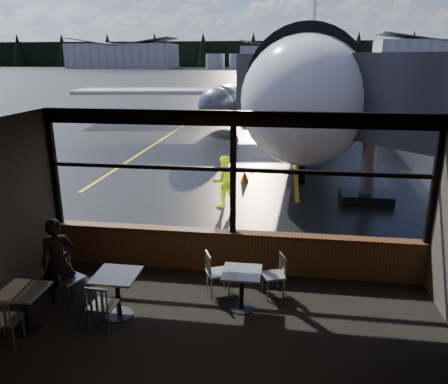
% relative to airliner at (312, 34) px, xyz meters
% --- Properties ---
extents(ground_plane, '(520.00, 520.00, 0.00)m').
position_rel_airliner_xyz_m(ground_plane, '(-2.39, 99.61, -5.88)').
color(ground_plane, black).
rests_on(ground_plane, ground).
extents(carpet_floor, '(8.00, 6.00, 0.01)m').
position_rel_airliner_xyz_m(carpet_floor, '(-2.39, -23.39, -5.87)').
color(carpet_floor, black).
rests_on(carpet_floor, ground).
extents(ceiling, '(8.00, 6.00, 0.04)m').
position_rel_airliner_xyz_m(ceiling, '(-2.39, -23.39, -2.38)').
color(ceiling, '#38332D').
rests_on(ceiling, ground).
extents(window_sill, '(8.00, 0.28, 0.90)m').
position_rel_airliner_xyz_m(window_sill, '(-2.39, -20.39, -5.43)').
color(window_sill, '#4E2B17').
rests_on(window_sill, ground).
extents(window_header, '(8.00, 0.18, 0.30)m').
position_rel_airliner_xyz_m(window_header, '(-2.39, -20.39, -2.53)').
color(window_header, black).
rests_on(window_header, ground).
extents(mullion_left, '(0.12, 0.12, 2.60)m').
position_rel_airliner_xyz_m(mullion_left, '(-6.34, -20.39, -3.68)').
color(mullion_left, black).
rests_on(mullion_left, ground).
extents(mullion_centre, '(0.12, 0.12, 2.60)m').
position_rel_airliner_xyz_m(mullion_centre, '(-2.39, -20.39, -3.68)').
color(mullion_centre, black).
rests_on(mullion_centre, ground).
extents(mullion_right, '(0.12, 0.12, 2.60)m').
position_rel_airliner_xyz_m(mullion_right, '(1.56, -20.39, -3.68)').
color(mullion_right, black).
rests_on(mullion_right, ground).
extents(window_transom, '(8.00, 0.10, 0.08)m').
position_rel_airliner_xyz_m(window_transom, '(-2.39, -20.39, -3.58)').
color(window_transom, black).
rests_on(window_transom, ground).
extents(airliner, '(34.05, 40.11, 11.75)m').
position_rel_airliner_xyz_m(airliner, '(0.00, 0.00, 0.00)').
color(airliner, white).
rests_on(airliner, ground_plane).
extents(jet_bridge, '(9.64, 11.79, 5.14)m').
position_rel_airliner_xyz_m(jet_bridge, '(1.21, -14.89, -3.30)').
color(jet_bridge, '#272729').
rests_on(jet_bridge, ground_plane).
extents(cafe_table_near, '(0.70, 0.70, 0.77)m').
position_rel_airliner_xyz_m(cafe_table_near, '(-2.04, -21.88, -5.49)').
color(cafe_table_near, gray).
rests_on(cafe_table_near, carpet_floor).
extents(cafe_table_mid, '(0.76, 0.76, 0.84)m').
position_rel_airliner_xyz_m(cafe_table_mid, '(-4.22, -22.42, -5.46)').
color(cafe_table_mid, gray).
rests_on(cafe_table_mid, carpet_floor).
extents(cafe_table_left, '(0.71, 0.71, 0.78)m').
position_rel_airliner_xyz_m(cafe_table_left, '(-5.62, -23.07, -5.48)').
color(cafe_table_left, gray).
rests_on(cafe_table_left, carpet_floor).
extents(chair_near_e, '(0.60, 0.60, 0.85)m').
position_rel_airliner_xyz_m(chair_near_e, '(-1.48, -21.31, -5.45)').
color(chair_near_e, '#AFAB9E').
rests_on(chair_near_e, carpet_floor).
extents(chair_near_w, '(0.65, 0.65, 0.91)m').
position_rel_airliner_xyz_m(chair_near_w, '(-2.56, -21.40, -5.42)').
color(chair_near_w, beige).
rests_on(chair_near_w, carpet_floor).
extents(chair_mid_s, '(0.52, 0.52, 0.90)m').
position_rel_airliner_xyz_m(chair_mid_s, '(-4.32, -22.84, -5.42)').
color(chair_mid_s, '#A9A398').
rests_on(chair_mid_s, carpet_floor).
extents(chair_mid_w, '(0.69, 0.69, 0.94)m').
position_rel_airliner_xyz_m(chair_mid_w, '(-5.31, -22.07, -5.40)').
color(chair_mid_w, '#ABA59A').
rests_on(chair_mid_w, carpet_floor).
extents(chair_left_s, '(0.54, 0.54, 0.88)m').
position_rel_airliner_xyz_m(chair_left_s, '(-5.70, -23.46, -5.43)').
color(chair_left_s, beige).
rests_on(chair_left_s, carpet_floor).
extents(passenger, '(0.73, 0.66, 1.69)m').
position_rel_airliner_xyz_m(passenger, '(-5.47, -22.13, -5.03)').
color(passenger, black).
rests_on(passenger, carpet_floor).
extents(ground_crew, '(1.00, 0.94, 1.62)m').
position_rel_airliner_xyz_m(ground_crew, '(-3.22, -16.08, -5.06)').
color(ground_crew, '#BFF219').
rests_on(ground_crew, ground_plane).
extents(cone_nose, '(0.33, 0.33, 0.46)m').
position_rel_airliner_xyz_m(cone_nose, '(-2.83, -13.22, -5.64)').
color(cone_nose, '#EB5807').
rests_on(cone_nose, ground_plane).
extents(hangar_left, '(45.00, 18.00, 11.00)m').
position_rel_airliner_xyz_m(hangar_left, '(-72.39, 159.61, -0.38)').
color(hangar_left, silver).
rests_on(hangar_left, ground_plane).
extents(hangar_mid, '(38.00, 15.00, 10.00)m').
position_rel_airliner_xyz_m(hangar_mid, '(-2.39, 164.61, -0.88)').
color(hangar_mid, silver).
rests_on(hangar_mid, ground_plane).
extents(hangar_right, '(50.00, 20.00, 12.00)m').
position_rel_airliner_xyz_m(hangar_right, '(57.61, 157.61, 0.12)').
color(hangar_right, silver).
rests_on(hangar_right, ground_plane).
extents(fuel_tank_a, '(8.00, 8.00, 6.00)m').
position_rel_airliner_xyz_m(fuel_tank_a, '(-32.39, 161.61, -2.88)').
color(fuel_tank_a, silver).
rests_on(fuel_tank_a, ground_plane).
extents(fuel_tank_b, '(8.00, 8.00, 6.00)m').
position_rel_airliner_xyz_m(fuel_tank_b, '(-22.39, 161.61, -2.88)').
color(fuel_tank_b, silver).
rests_on(fuel_tank_b, ground_plane).
extents(fuel_tank_c, '(8.00, 8.00, 6.00)m').
position_rel_airliner_xyz_m(fuel_tank_c, '(-12.39, 161.61, -2.88)').
color(fuel_tank_c, silver).
rests_on(fuel_tank_c, ground_plane).
extents(treeline, '(360.00, 3.00, 12.00)m').
position_rel_airliner_xyz_m(treeline, '(-2.39, 189.61, 0.12)').
color(treeline, black).
rests_on(treeline, ground_plane).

